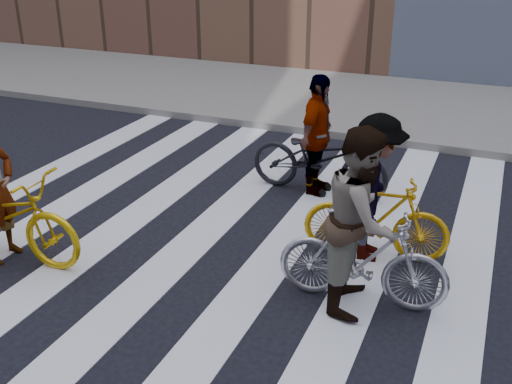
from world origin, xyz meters
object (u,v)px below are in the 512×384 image
Objects in this scene: rider_right at (375,189)px; rider_rear at (317,136)px; bike_silver_mid at (363,258)px; bike_yellow_left at (1,216)px; bike_yellow_right at (376,218)px; rider_mid at (361,219)px; bike_dark_rear at (319,158)px.

rider_right is 1.99m from rider_rear.
rider_right reaches higher than bike_silver_mid.
bike_yellow_left reaches higher than bike_silver_mid.
rider_rear reaches higher than bike_yellow_right.
bike_yellow_right is at bearing -0.14° from bike_silver_mid.
rider_mid is at bearing 176.79° from rider_right.
bike_silver_mid is 0.84× the size of bike_dark_rear.
bike_silver_mid is 0.99× the size of rider_rear.
bike_silver_mid reaches higher than bike_yellow_right.
rider_mid reaches higher than bike_yellow_right.
rider_right is at bearing -0.14° from rider_mid.
bike_yellow_left is at bearing 95.31° from rider_mid.
bike_silver_mid is 1.00× the size of rider_right.
rider_right is at bearing -140.55° from rider_rear.
bike_yellow_right is at bearing -139.42° from rider_rear.
bike_dark_rear is 0.35m from rider_rear.
rider_rear is at bearing -43.50° from bike_yellow_left.
bike_silver_mid is at bearing 176.79° from bike_yellow_right.
bike_silver_mid is 2.91m from bike_dark_rear.
bike_dark_rear is (-1.21, 1.59, 0.04)m from bike_yellow_right.
bike_yellow_left is 1.20× the size of rider_rear.
bike_yellow_right is 2.06m from rider_rear.
rider_rear is at bearing 22.47° from bike_silver_mid.
bike_dark_rear is at bearing -87.73° from rider_rear.
bike_yellow_left is 1.10× the size of rider_mid.
bike_yellow_right is 0.38m from rider_right.
bike_dark_rear is at bearing -43.99° from bike_yellow_left.
bike_yellow_right is at bearing -140.55° from bike_dark_rear.
rider_mid reaches higher than rider_right.
rider_rear is (-0.05, 0.00, 0.35)m from bike_dark_rear.
rider_mid is (-0.05, 0.00, 0.44)m from bike_silver_mid.
rider_mid is at bearing 85.33° from bike_silver_mid.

